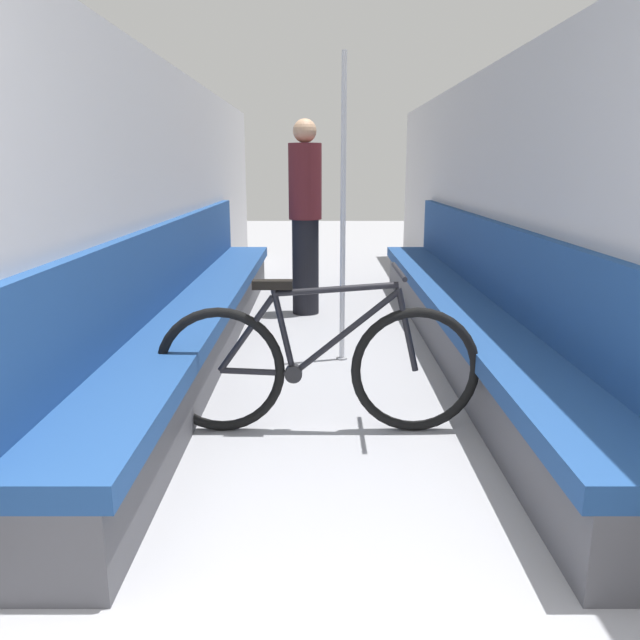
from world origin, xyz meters
TOP-DOWN VIEW (x-y plane):
  - wall_left at (-1.25, 3.59)m, footprint 0.10×10.37m
  - wall_right at (1.25, 3.59)m, footprint 0.10×10.37m
  - bench_seat_row_left at (-0.99, 3.65)m, footprint 0.49×5.64m
  - bench_seat_row_right at (0.99, 3.65)m, footprint 0.49×5.64m
  - bicycle at (-0.10, 2.20)m, footprint 1.67×0.46m
  - grab_pole_near at (0.07, 3.45)m, footprint 0.08×0.08m
  - passenger_standing at (-0.22, 4.90)m, footprint 0.30×0.30m

SIDE VIEW (x-z plane):
  - bench_seat_row_left at x=-0.99m, z-range -0.18..0.79m
  - bench_seat_row_right at x=0.99m, z-range -0.18..0.79m
  - bicycle at x=-0.10m, z-range -0.07..0.79m
  - passenger_standing at x=-0.22m, z-range 0.03..1.79m
  - grab_pole_near at x=0.07m, z-range -0.03..2.05m
  - wall_left at x=-1.25m, z-range 0.00..2.10m
  - wall_right at x=1.25m, z-range 0.00..2.10m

